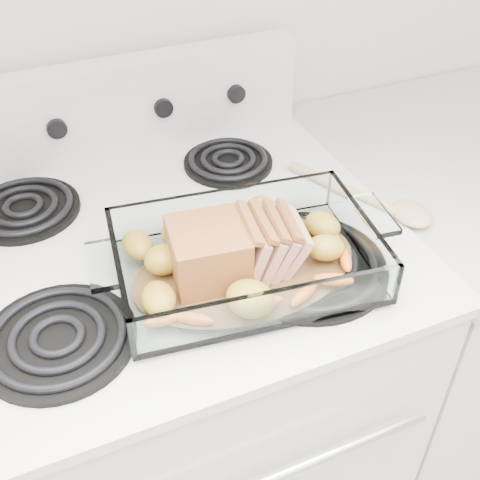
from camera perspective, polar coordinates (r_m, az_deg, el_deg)
name	(u,v)px	position (r m, az deg, el deg)	size (l,w,h in m)	color
electric_range	(177,403)	(1.32, -6.02, -15.15)	(0.78, 0.70, 1.12)	silver
counter_right	(433,317)	(1.57, 17.83, -6.94)	(0.58, 0.68, 0.93)	silver
baking_dish	(245,263)	(0.89, 0.51, -2.17)	(0.37, 0.25, 0.07)	white
pork_roast	(227,252)	(0.86, -1.20, -1.17)	(0.20, 0.11, 0.09)	brown
roast_vegetables	(234,245)	(0.91, -0.60, -0.52)	(0.34, 0.19, 0.04)	orange
wooden_spoon	(380,202)	(1.07, 13.17, 3.53)	(0.16, 0.26, 0.02)	#C8B48F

